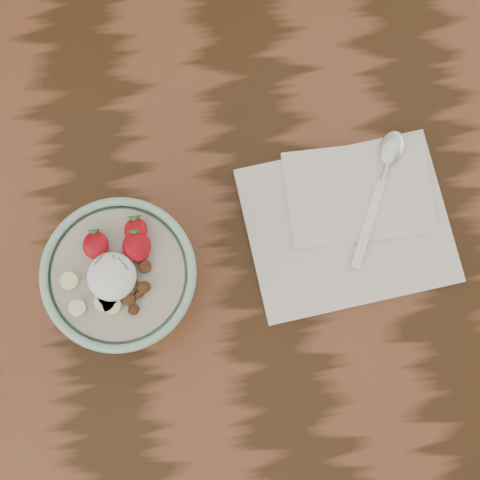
% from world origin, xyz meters
% --- Properties ---
extents(table, '(1.60, 0.90, 0.75)m').
position_xyz_m(table, '(0.00, 0.00, 0.66)').
color(table, '#311D0C').
rests_on(table, ground).
extents(breakfast_bowl, '(0.17, 0.17, 0.12)m').
position_xyz_m(breakfast_bowl, '(0.04, -0.03, 0.81)').
color(breakfast_bowl, '#90C1A6').
rests_on(breakfast_bowl, table).
extents(napkin, '(0.26, 0.22, 0.01)m').
position_xyz_m(napkin, '(0.31, 0.02, 0.76)').
color(napkin, white).
rests_on(napkin, table).
extents(spoon, '(0.10, 0.17, 0.01)m').
position_xyz_m(spoon, '(0.36, 0.08, 0.77)').
color(spoon, silver).
rests_on(spoon, napkin).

